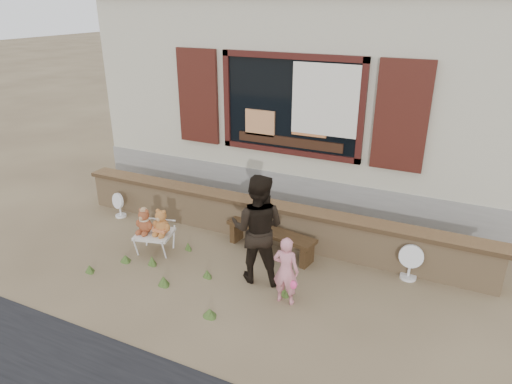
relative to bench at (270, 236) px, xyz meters
The scene contains 12 objects.
ground 0.74m from the bench, 109.97° to the right, with size 80.00×80.00×0.00m, color brown.
shopfront 4.22m from the bench, 93.44° to the left, with size 8.04×5.13×4.00m.
brick_wall 0.43m from the bench, 122.64° to the left, with size 7.10×0.36×0.67m.
bench is the anchor object (origin of this frame).
folding_chair 1.81m from the bench, 154.89° to the right, with size 0.64×0.60×0.33m.
teddy_bear_left 1.96m from the bench, 155.67° to the right, with size 0.30×0.26×0.41m, color brown, non-canonical shape.
teddy_bear_right 1.69m from the bench, 153.98° to the right, with size 0.31×0.27×0.42m, color #975C2A, non-canonical shape.
child 1.31m from the bench, 57.80° to the right, with size 0.35×0.23×0.95m, color pink.
adult 0.91m from the bench, 80.13° to the right, with size 0.77×0.60×1.58m, color black.
fan_left 3.00m from the bench, behind, with size 0.30×0.20×0.47m.
fan_right 2.09m from the bench, ahead, with size 0.35×0.23×0.55m.
grass_tufts 1.62m from the bench, 126.19° to the right, with size 2.92×1.43×0.14m.
Camera 1 is at (2.70, -5.14, 3.69)m, focal length 32.00 mm.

